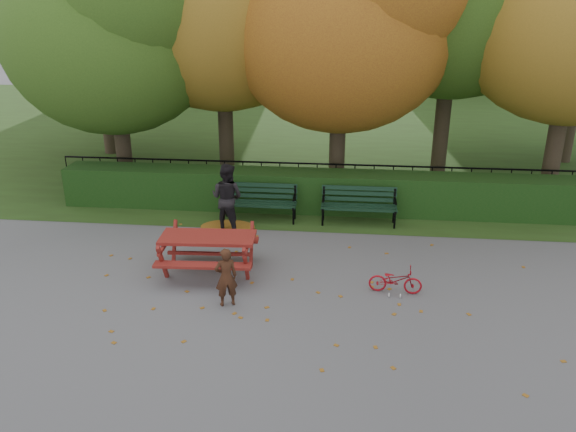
# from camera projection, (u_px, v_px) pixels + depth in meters

# --- Properties ---
(ground) EXTENTS (90.00, 90.00, 0.00)m
(ground) POSITION_uv_depth(u_px,v_px,m) (300.00, 295.00, 10.31)
(ground) COLOR slate
(ground) RESTS_ON ground
(grass_strip) EXTENTS (90.00, 90.00, 0.00)m
(grass_strip) POSITION_uv_depth(u_px,v_px,m) (328.00, 130.00, 23.29)
(grass_strip) COLOR #263D17
(grass_strip) RESTS_ON ground
(hedge) EXTENTS (13.00, 0.90, 1.00)m
(hedge) POSITION_uv_depth(u_px,v_px,m) (315.00, 191.00, 14.30)
(hedge) COLOR black
(hedge) RESTS_ON ground
(iron_fence) EXTENTS (14.00, 0.04, 1.02)m
(iron_fence) POSITION_uv_depth(u_px,v_px,m) (317.00, 180.00, 15.03)
(iron_fence) COLOR black
(iron_fence) RESTS_ON ground
(tree_a) EXTENTS (5.88, 5.60, 7.48)m
(tree_a) POSITION_uv_depth(u_px,v_px,m) (118.00, 22.00, 14.35)
(tree_a) COLOR #2C2219
(tree_a) RESTS_ON ground
(tree_c) EXTENTS (6.30, 6.00, 8.00)m
(tree_c) POSITION_uv_depth(u_px,v_px,m) (355.00, 10.00, 14.01)
(tree_c) COLOR #2C2219
(tree_c) RESTS_ON ground
(bench_left) EXTENTS (1.80, 0.57, 0.88)m
(bench_left) POSITION_uv_depth(u_px,v_px,m) (260.00, 199.00, 13.68)
(bench_left) COLOR black
(bench_left) RESTS_ON ground
(bench_right) EXTENTS (1.80, 0.57, 0.88)m
(bench_right) POSITION_uv_depth(u_px,v_px,m) (359.00, 203.00, 13.44)
(bench_right) COLOR black
(bench_right) RESTS_ON ground
(picnic_table) EXTENTS (1.91, 1.57, 0.89)m
(picnic_table) POSITION_uv_depth(u_px,v_px,m) (208.00, 244.00, 10.95)
(picnic_table) COLOR maroon
(picnic_table) RESTS_ON ground
(leaf_pile) EXTENTS (1.54, 1.30, 0.09)m
(leaf_pile) POSITION_uv_depth(u_px,v_px,m) (228.00, 227.00, 13.27)
(leaf_pile) COLOR brown
(leaf_pile) RESTS_ON ground
(leaf_scatter) EXTENTS (9.00, 5.70, 0.01)m
(leaf_scatter) POSITION_uv_depth(u_px,v_px,m) (301.00, 287.00, 10.58)
(leaf_scatter) COLOR brown
(leaf_scatter) RESTS_ON ground
(child) EXTENTS (0.47, 0.39, 1.09)m
(child) POSITION_uv_depth(u_px,v_px,m) (226.00, 277.00, 9.79)
(child) COLOR #3D2013
(child) RESTS_ON ground
(adult) EXTENTS (0.95, 0.84, 1.63)m
(adult) POSITION_uv_depth(u_px,v_px,m) (227.00, 198.00, 12.89)
(adult) COLOR black
(adult) RESTS_ON ground
(bicycle) EXTENTS (0.99, 0.40, 0.51)m
(bicycle) POSITION_uv_depth(u_px,v_px,m) (395.00, 280.00, 10.31)
(bicycle) COLOR maroon
(bicycle) RESTS_ON ground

